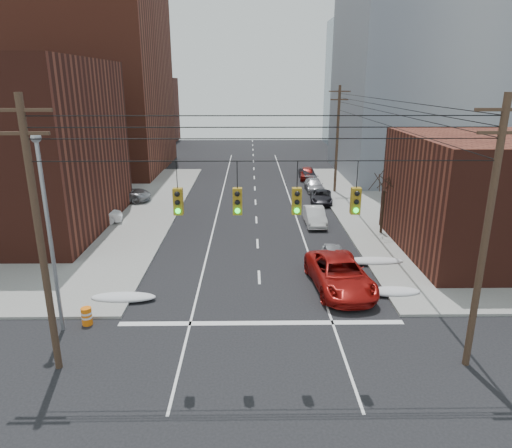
{
  "coord_description": "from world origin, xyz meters",
  "views": [
    {
      "loc": [
        -0.53,
        -13.4,
        11.35
      ],
      "look_at": [
        -0.17,
        13.24,
        3.0
      ],
      "focal_mm": 32.0,
      "sensor_mm": 36.0,
      "label": 1
    }
  ],
  "objects_px": {
    "parked_car_c": "(321,197)",
    "lot_car_a": "(96,215)",
    "red_pickup": "(340,274)",
    "parked_car_e": "(307,173)",
    "lot_car_c": "(66,212)",
    "construction_barrel": "(87,316)",
    "parked_car_b": "(315,216)",
    "lot_car_b": "(122,194)",
    "parked_car_f": "(307,174)",
    "parked_car_a": "(334,258)",
    "lot_car_d": "(42,199)",
    "parked_car_d": "(314,185)"
  },
  "relations": [
    {
      "from": "parked_car_d",
      "to": "lot_car_c",
      "type": "xyz_separation_m",
      "value": [
        -22.57,
        -10.82,
        0.16
      ]
    },
    {
      "from": "parked_car_d",
      "to": "lot_car_d",
      "type": "height_order",
      "value": "lot_car_d"
    },
    {
      "from": "red_pickup",
      "to": "parked_car_e",
      "type": "xyz_separation_m",
      "value": [
        1.86,
        30.62,
        -0.16
      ]
    },
    {
      "from": "parked_car_a",
      "to": "parked_car_b",
      "type": "bearing_deg",
      "value": 94.37
    },
    {
      "from": "red_pickup",
      "to": "parked_car_f",
      "type": "xyz_separation_m",
      "value": [
        1.86,
        30.49,
        -0.25
      ]
    },
    {
      "from": "parked_car_c",
      "to": "parked_car_d",
      "type": "xyz_separation_m",
      "value": [
        0.0,
        5.18,
        0.03
      ]
    },
    {
      "from": "parked_car_f",
      "to": "lot_car_d",
      "type": "height_order",
      "value": "lot_car_d"
    },
    {
      "from": "parked_car_f",
      "to": "construction_barrel",
      "type": "height_order",
      "value": "parked_car_f"
    },
    {
      "from": "parked_car_a",
      "to": "lot_car_a",
      "type": "bearing_deg",
      "value": 157.26
    },
    {
      "from": "parked_car_b",
      "to": "parked_car_e",
      "type": "xyz_separation_m",
      "value": [
        1.6,
        18.33,
        0.01
      ]
    },
    {
      "from": "lot_car_a",
      "to": "lot_car_c",
      "type": "height_order",
      "value": "lot_car_a"
    },
    {
      "from": "parked_car_b",
      "to": "lot_car_b",
      "type": "relative_size",
      "value": 0.8
    },
    {
      "from": "parked_car_c",
      "to": "red_pickup",
      "type": "bearing_deg",
      "value": -88.76
    },
    {
      "from": "parked_car_a",
      "to": "lot_car_d",
      "type": "bearing_deg",
      "value": 154.25
    },
    {
      "from": "parked_car_b",
      "to": "lot_car_b",
      "type": "height_order",
      "value": "lot_car_b"
    },
    {
      "from": "parked_car_f",
      "to": "lot_car_b",
      "type": "height_order",
      "value": "lot_car_b"
    },
    {
      "from": "parked_car_a",
      "to": "parked_car_b",
      "type": "distance_m",
      "value": 9.13
    },
    {
      "from": "parked_car_a",
      "to": "lot_car_d",
      "type": "distance_m",
      "value": 28.49
    },
    {
      "from": "parked_car_e",
      "to": "lot_car_a",
      "type": "distance_m",
      "value": 26.79
    },
    {
      "from": "red_pickup",
      "to": "parked_car_a",
      "type": "xyz_separation_m",
      "value": [
        0.26,
        3.15,
        -0.24
      ]
    },
    {
      "from": "construction_barrel",
      "to": "parked_car_f",
      "type": "bearing_deg",
      "value": 66.55
    },
    {
      "from": "parked_car_f",
      "to": "lot_car_d",
      "type": "xyz_separation_m",
      "value": [
        -26.24,
        -13.04,
        0.26
      ]
    },
    {
      "from": "parked_car_d",
      "to": "lot_car_a",
      "type": "relative_size",
      "value": 1.07
    },
    {
      "from": "red_pickup",
      "to": "lot_car_b",
      "type": "xyz_separation_m",
      "value": [
        -17.52,
        19.58,
        0.02
      ]
    },
    {
      "from": "parked_car_e",
      "to": "construction_barrel",
      "type": "bearing_deg",
      "value": -107.85
    },
    {
      "from": "lot_car_a",
      "to": "lot_car_c",
      "type": "relative_size",
      "value": 0.91
    },
    {
      "from": "lot_car_b",
      "to": "lot_car_d",
      "type": "bearing_deg",
      "value": 107.56
    },
    {
      "from": "parked_car_b",
      "to": "construction_barrel",
      "type": "height_order",
      "value": "parked_car_b"
    },
    {
      "from": "parked_car_c",
      "to": "lot_car_c",
      "type": "distance_m",
      "value": 23.27
    },
    {
      "from": "parked_car_c",
      "to": "lot_car_a",
      "type": "relative_size",
      "value": 1.07
    },
    {
      "from": "red_pickup",
      "to": "lot_car_d",
      "type": "bearing_deg",
      "value": 138.94
    },
    {
      "from": "lot_car_a",
      "to": "parked_car_c",
      "type": "bearing_deg",
      "value": -80.92
    },
    {
      "from": "lot_car_a",
      "to": "lot_car_d",
      "type": "height_order",
      "value": "lot_car_d"
    },
    {
      "from": "parked_car_b",
      "to": "parked_car_d",
      "type": "distance_m",
      "value": 12.24
    },
    {
      "from": "parked_car_a",
      "to": "parked_car_b",
      "type": "height_order",
      "value": "parked_car_b"
    },
    {
      "from": "parked_car_c",
      "to": "lot_car_d",
      "type": "xyz_separation_m",
      "value": [
        -26.24,
        -1.8,
        0.29
      ]
    },
    {
      "from": "red_pickup",
      "to": "construction_barrel",
      "type": "height_order",
      "value": "red_pickup"
    },
    {
      "from": "parked_car_c",
      "to": "lot_car_a",
      "type": "bearing_deg",
      "value": -153.98
    },
    {
      "from": "parked_car_e",
      "to": "lot_car_b",
      "type": "relative_size",
      "value": 0.78
    },
    {
      "from": "parked_car_f",
      "to": "parked_car_e",
      "type": "bearing_deg",
      "value": 82.53
    },
    {
      "from": "construction_barrel",
      "to": "lot_car_a",
      "type": "bearing_deg",
      "value": 106.24
    },
    {
      "from": "parked_car_e",
      "to": "lot_car_d",
      "type": "xyz_separation_m",
      "value": [
        -26.24,
        -13.17,
        0.18
      ]
    },
    {
      "from": "parked_car_f",
      "to": "lot_car_c",
      "type": "bearing_deg",
      "value": -150.67
    },
    {
      "from": "parked_car_c",
      "to": "parked_car_f",
      "type": "bearing_deg",
      "value": 96.75
    },
    {
      "from": "red_pickup",
      "to": "parked_car_e",
      "type": "bearing_deg",
      "value": 81.06
    },
    {
      "from": "parked_car_b",
      "to": "lot_car_b",
      "type": "xyz_separation_m",
      "value": [
        -17.78,
        7.29,
        0.19
      ]
    },
    {
      "from": "lot_car_a",
      "to": "parked_car_d",
      "type": "bearing_deg",
      "value": -68.68
    },
    {
      "from": "red_pickup",
      "to": "parked_car_f",
      "type": "height_order",
      "value": "red_pickup"
    },
    {
      "from": "red_pickup",
      "to": "lot_car_c",
      "type": "distance_m",
      "value": 24.79
    },
    {
      "from": "parked_car_d",
      "to": "lot_car_a",
      "type": "xyz_separation_m",
      "value": [
        -19.63,
        -12.04,
        0.19
      ]
    }
  ]
}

